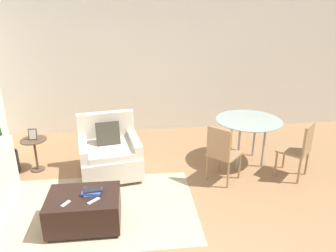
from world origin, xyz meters
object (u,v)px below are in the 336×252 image
(dining_chair_near_right, at_px, (300,147))
(ottoman, at_px, (84,209))
(tv_remote_secondary, at_px, (94,201))
(dining_table, at_px, (248,125))
(armchair, at_px, (110,153))
(side_table, at_px, (35,149))
(potted_plant, at_px, (4,158))
(book_stack, at_px, (92,192))
(tv_remote_primary, at_px, (66,204))
(picture_frame, at_px, (33,134))
(dining_chair_near_left, at_px, (222,151))

(dining_chair_near_right, bearing_deg, ottoman, -165.06)
(tv_remote_secondary, height_order, dining_table, dining_table)
(ottoman, bearing_deg, dining_chair_near_right, 14.94)
(armchair, bearing_deg, dining_chair_near_right, -8.78)
(side_table, bearing_deg, potted_plant, -178.12)
(book_stack, xyz_separation_m, potted_plant, (-1.56, 1.48, -0.20))
(ottoman, height_order, tv_remote_primary, tv_remote_primary)
(armchair, height_order, dining_chair_near_right, armchair)
(dining_chair_near_right, bearing_deg, picture_frame, 170.35)
(armchair, xyz_separation_m, dining_chair_near_left, (1.67, -0.45, 0.17))
(tv_remote_secondary, xyz_separation_m, dining_table, (2.39, 1.57, 0.25))
(ottoman, relative_size, dining_table, 0.79)
(side_table, distance_m, dining_chair_near_left, 2.95)
(tv_remote_secondary, height_order, dining_chair_near_left, dining_chair_near_left)
(armchair, xyz_separation_m, dining_table, (2.28, 0.16, 0.32))
(side_table, distance_m, picture_frame, 0.25)
(tv_remote_secondary, bearing_deg, tv_remote_primary, -176.03)
(tv_remote_secondary, relative_size, picture_frame, 0.84)
(tv_remote_primary, relative_size, dining_chair_near_right, 0.15)
(book_stack, height_order, dining_table, dining_table)
(side_table, relative_size, dining_table, 0.50)
(potted_plant, xyz_separation_m, dining_table, (3.97, -0.07, 0.43))
(potted_plant, bearing_deg, tv_remote_secondary, -45.98)
(ottoman, xyz_separation_m, picture_frame, (-0.95, 1.53, 0.40))
(dining_chair_near_left, bearing_deg, tv_remote_primary, -154.70)
(armchair, bearing_deg, tv_remote_secondary, -94.17)
(tv_remote_primary, bearing_deg, tv_remote_secondary, 3.97)
(tv_remote_primary, bearing_deg, picture_frame, 114.84)
(potted_plant, height_order, dining_chair_near_right, potted_plant)
(book_stack, bearing_deg, armchair, 83.78)
(tv_remote_primary, height_order, dining_table, dining_table)
(armchair, height_order, tv_remote_secondary, armchair)
(picture_frame, distance_m, dining_chair_near_right, 4.15)
(armchair, height_order, tv_remote_primary, armchair)
(dining_chair_near_right, bearing_deg, tv_remote_primary, -163.38)
(ottoman, height_order, dining_chair_near_right, dining_chair_near_right)
(potted_plant, relative_size, side_table, 2.43)
(dining_chair_near_left, bearing_deg, ottoman, -156.42)
(ottoman, bearing_deg, potted_plant, 133.74)
(side_table, bearing_deg, tv_remote_primary, -65.16)
(tv_remote_primary, height_order, dining_chair_near_left, dining_chair_near_left)
(side_table, relative_size, dining_chair_near_left, 0.60)
(dining_chair_near_left, bearing_deg, tv_remote_secondary, -151.47)
(book_stack, xyz_separation_m, dining_chair_near_right, (3.03, 0.80, 0.07))
(tv_remote_primary, bearing_deg, potted_plant, 127.45)
(potted_plant, xyz_separation_m, side_table, (0.50, 0.02, 0.14))
(potted_plant, bearing_deg, picture_frame, 1.89)
(dining_table, distance_m, dining_chair_near_left, 0.88)
(book_stack, relative_size, potted_plant, 0.19)
(ottoman, distance_m, tv_remote_primary, 0.30)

